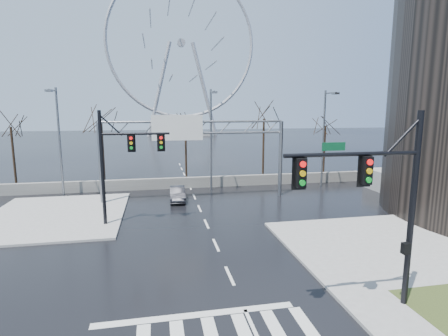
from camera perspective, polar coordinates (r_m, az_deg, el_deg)
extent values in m
plane|color=black|center=(17.88, 0.93, -17.16)|extent=(260.00, 260.00, 0.00)
cube|color=gray|center=(23.48, 24.94, -11.21)|extent=(12.00, 10.00, 0.15)
cube|color=gray|center=(29.76, -25.71, -6.97)|extent=(10.00, 12.00, 0.15)
cube|color=slate|center=(36.56, -5.57, -2.36)|extent=(52.00, 0.50, 1.10)
cylinder|color=black|center=(15.75, 28.32, -6.46)|extent=(0.24, 0.24, 8.00)
cylinder|color=black|center=(13.74, 20.34, 2.13)|extent=(5.40, 0.16, 0.16)
cube|color=black|center=(13.96, 22.28, -0.37)|extent=(0.35, 0.28, 1.05)
cube|color=black|center=(12.73, 12.43, -0.77)|extent=(0.35, 0.28, 1.05)
cylinder|color=black|center=(25.23, -19.24, -0.22)|extent=(0.24, 0.24, 8.00)
cylinder|color=black|center=(24.72, -14.24, 5.44)|extent=(4.60, 0.16, 0.16)
cube|color=black|center=(24.64, -14.90, 3.99)|extent=(0.35, 0.28, 1.05)
cube|color=black|center=(24.58, -10.24, 4.15)|extent=(0.35, 0.28, 1.05)
cylinder|color=slate|center=(31.31, -19.48, 0.63)|extent=(0.36, 0.36, 7.00)
cylinder|color=slate|center=(32.97, 9.19, 1.47)|extent=(0.36, 0.36, 7.00)
cylinder|color=slate|center=(30.83, -4.86, 7.55)|extent=(16.00, 0.20, 0.20)
cylinder|color=slate|center=(30.88, -4.83, 5.69)|extent=(16.00, 0.20, 0.20)
cube|color=#094523|center=(30.57, -7.63, 6.55)|extent=(4.20, 0.10, 2.00)
cube|color=silver|center=(30.51, -7.62, 6.54)|extent=(4.40, 0.02, 2.20)
cylinder|color=slate|center=(35.35, -25.23, 3.67)|extent=(0.20, 0.20, 10.00)
cylinder|color=slate|center=(34.19, -26.24, 11.34)|extent=(0.12, 2.20, 0.12)
cube|color=slate|center=(33.22, -26.68, 11.22)|extent=(0.50, 0.70, 0.18)
cylinder|color=slate|center=(34.68, -2.14, 4.47)|extent=(0.20, 0.20, 10.00)
cylinder|color=slate|center=(33.50, -1.90, 12.35)|extent=(0.12, 2.20, 0.12)
cube|color=slate|center=(32.51, -1.61, 12.26)|extent=(0.50, 0.70, 0.18)
cylinder|color=slate|center=(38.40, 15.90, 4.60)|extent=(0.20, 0.20, 10.00)
cylinder|color=slate|center=(37.34, 17.01, 11.65)|extent=(0.12, 2.20, 0.12)
cube|color=slate|center=(36.45, 17.75, 11.52)|extent=(0.50, 0.70, 0.18)
cylinder|color=black|center=(42.54, -31.11, 1.53)|extent=(0.24, 0.24, 6.30)
cylinder|color=black|center=(39.81, -19.14, 2.25)|extent=(0.24, 0.24, 6.75)
cylinder|color=black|center=(40.59, -6.23, 2.21)|extent=(0.24, 0.24, 5.85)
cylinder|color=black|center=(41.27, 6.44, 3.14)|extent=(0.24, 0.24, 7.02)
cylinder|color=black|center=(44.81, 16.06, 2.75)|extent=(0.24, 0.24, 6.12)
cube|color=gray|center=(111.20, -6.72, 5.52)|extent=(18.00, 6.00, 1.00)
torus|color=#B2B2B7|center=(112.73, -7.01, 19.61)|extent=(45.00, 1.00, 45.00)
cylinder|color=#B2B2B7|center=(112.73, -7.01, 19.61)|extent=(2.40, 1.50, 2.40)
cylinder|color=#B2B2B7|center=(110.80, -10.56, 12.40)|extent=(8.28, 1.20, 28.82)
cylinder|color=#B2B2B7|center=(111.85, -3.20, 12.52)|extent=(8.28, 1.20, 28.82)
imported|color=black|center=(31.48, -7.61, -4.20)|extent=(1.43, 3.82, 1.25)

